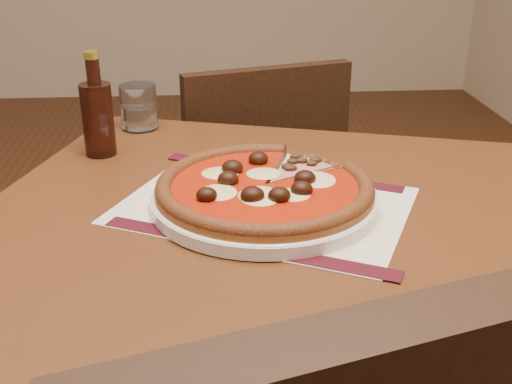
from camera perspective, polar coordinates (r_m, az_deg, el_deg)
table at (r=0.95m, az=0.09°, el=-7.78°), size 0.99×0.99×0.75m
chair_far at (r=1.62m, az=-0.30°, el=-0.60°), size 0.49×0.49×0.83m
placemat at (r=0.93m, az=0.76°, el=-1.20°), size 0.49×0.43×0.00m
plate at (r=0.93m, az=0.77°, el=-0.64°), size 0.33×0.33×0.02m
pizza at (r=0.92m, az=0.76°, el=0.48°), size 0.31×0.31×0.04m
ham_slice at (r=0.99m, az=4.26°, el=2.05°), size 0.12×0.12×0.02m
water_glass at (r=1.27m, az=-10.39°, el=7.45°), size 0.08×0.08×0.09m
bottle at (r=1.14m, az=-13.90°, el=6.63°), size 0.05×0.05×0.18m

